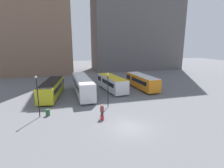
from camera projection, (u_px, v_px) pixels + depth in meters
name	position (u px, v px, depth m)	size (l,w,h in m)	color
ground_plane	(129.00, 128.00, 19.18)	(160.00, 160.00, 0.00)	slate
building_block_left	(25.00, 0.00, 50.72)	(24.79, 15.52, 42.64)	#7F604C
building_block_right	(137.00, 4.00, 59.75)	(30.80, 12.32, 44.72)	#5B5656
bus_0	(52.00, 88.00, 30.07)	(4.14, 10.76, 2.75)	gold
bus_1	(83.00, 85.00, 31.38)	(2.78, 12.42, 3.21)	silver
bus_2	(112.00, 83.00, 34.19)	(3.77, 9.62, 2.82)	silver
bus_3	(142.00, 81.00, 35.71)	(3.13, 10.00, 2.78)	orange
traveler	(102.00, 110.00, 21.39)	(0.59, 0.59, 1.82)	#4C3828
suitcase	(102.00, 117.00, 21.06)	(0.36, 0.49, 0.87)	#B7232D
lamp_post_0	(108.00, 87.00, 24.94)	(0.28, 0.28, 4.91)	black
lamp_post_1	(38.00, 93.00, 21.31)	(0.28, 0.28, 5.25)	black
trash_bin	(48.00, 112.00, 22.30)	(0.52, 0.52, 0.85)	#285633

